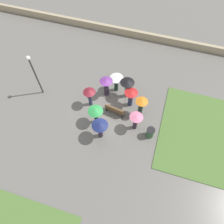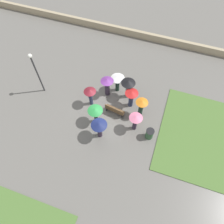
{
  "view_description": "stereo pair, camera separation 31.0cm",
  "coord_description": "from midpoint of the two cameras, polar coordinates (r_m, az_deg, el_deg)",
  "views": [
    {
      "loc": [
        -3.33,
        8.64,
        15.05
      ],
      "look_at": [
        -0.69,
        0.08,
        0.67
      ],
      "focal_mm": 35.0,
      "sensor_mm": 36.0,
      "label": 1
    },
    {
      "loc": [
        -3.62,
        8.54,
        15.05
      ],
      "look_at": [
        -0.69,
        0.08,
        0.67
      ],
      "focal_mm": 35.0,
      "sensor_mm": 36.0,
      "label": 2
    }
  ],
  "objects": [
    {
      "name": "crowd_person_red",
      "position": [
        17.14,
        5.62,
        4.2
      ],
      "size": [
        1.05,
        1.05,
        1.84
      ],
      "rotation": [
        0.0,
        0.0,
        1.2
      ],
      "color": "#282D47",
      "rests_on": "ground_plane"
    },
    {
      "name": "crowd_person_pink",
      "position": [
        15.99,
        6.72,
        -2.09
      ],
      "size": [
        0.99,
        0.99,
        1.78
      ],
      "rotation": [
        0.0,
        0.0,
        2.58
      ],
      "color": "#2D2333",
      "rests_on": "ground_plane"
    },
    {
      "name": "trash_bin",
      "position": [
        16.51,
        10.3,
        -5.64
      ],
      "size": [
        0.62,
        0.62,
        0.93
      ],
      "color": "#335638",
      "rests_on": "ground_plane"
    },
    {
      "name": "crowd_person_orange",
      "position": [
        16.7,
        8.21,
        1.69
      ],
      "size": [
        0.94,
        0.94,
        1.92
      ],
      "rotation": [
        0.0,
        0.0,
        5.88
      ],
      "color": "#1E3328",
      "rests_on": "ground_plane"
    },
    {
      "name": "parapet_wall",
      "position": [
        23.8,
        7.02,
        19.57
      ],
      "size": [
        45.0,
        0.35,
        0.74
      ],
      "color": "tan",
      "rests_on": "ground_plane"
    },
    {
      "name": "ground_plane",
      "position": [
        17.67,
        -1.53,
        -0.31
      ],
      "size": [
        90.0,
        90.0,
        0.0
      ],
      "primitive_type": "plane",
      "color": "#66635E"
    },
    {
      "name": "crowd_person_navy",
      "position": [
        15.5,
        -2.79,
        -3.84
      ],
      "size": [
        1.17,
        1.17,
        1.86
      ],
      "rotation": [
        0.0,
        0.0,
        4.14
      ],
      "color": "#2D2333",
      "rests_on": "ground_plane"
    },
    {
      "name": "crowd_person_green",
      "position": [
        16.17,
        -3.82,
        0.01
      ],
      "size": [
        1.13,
        1.13,
        1.74
      ],
      "rotation": [
        0.0,
        0.0,
        6.03
      ],
      "color": "black",
      "rests_on": "ground_plane"
    },
    {
      "name": "lamp_post",
      "position": [
        17.87,
        -18.92,
        10.65
      ],
      "size": [
        0.32,
        0.32,
        4.16
      ],
      "color": "#2D2D30",
      "rests_on": "ground_plane"
    },
    {
      "name": "lawn_patch_near",
      "position": [
        17.99,
        22.43,
        -5.89
      ],
      "size": [
        6.01,
        7.49,
        0.06
      ],
      "color": "#4C7033",
      "rests_on": "ground_plane"
    },
    {
      "name": "crowd_person_maroon",
      "position": [
        17.14,
        -5.22,
        4.8
      ],
      "size": [
        0.96,
        0.96,
        1.85
      ],
      "rotation": [
        0.0,
        0.0,
        2.53
      ],
      "color": "#282D47",
      "rests_on": "ground_plane"
    },
    {
      "name": "park_bench",
      "position": [
        17.27,
        1.2,
        0.46
      ],
      "size": [
        1.65,
        0.67,
        0.9
      ],
      "rotation": [
        0.0,
        0.0,
        -0.16
      ],
      "color": "brown",
      "rests_on": "ground_plane"
    },
    {
      "name": "crowd_person_black",
      "position": [
        17.48,
        4.74,
        7.04
      ],
      "size": [
        1.14,
        1.14,
        2.01
      ],
      "rotation": [
        0.0,
        0.0,
        1.89
      ],
      "color": "slate",
      "rests_on": "ground_plane"
    },
    {
      "name": "crowd_person_purple",
      "position": [
        17.75,
        -0.77,
        7.27
      ],
      "size": [
        1.05,
        1.05,
        1.9
      ],
      "rotation": [
        0.0,
        0.0,
        4.44
      ],
      "color": "#2D2333",
      "rests_on": "ground_plane"
    },
    {
      "name": "crowd_person_white",
      "position": [
        18.03,
        1.97,
        8.34
      ],
      "size": [
        1.12,
        1.12,
        1.75
      ],
      "rotation": [
        0.0,
        0.0,
        1.76
      ],
      "color": "#1E3328",
      "rests_on": "ground_plane"
    }
  ]
}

